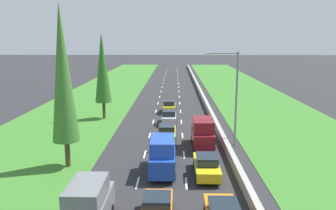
{
  "coord_description": "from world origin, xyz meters",
  "views": [
    {
      "loc": [
        0.88,
        -1.35,
        10.19
      ],
      "look_at": [
        -0.08,
        47.82,
        0.36
      ],
      "focal_mm": 35.72,
      "sensor_mm": 36.0,
      "label": 1
    }
  ],
  "objects_px": {
    "blue_van_centre_lane": "(163,155)",
    "silver_hatchback_centre_lane": "(169,117)",
    "street_light_mast": "(233,92)",
    "maroon_van_right_lane": "(203,133)",
    "yellow_sedan_centre_lane": "(167,133)",
    "grey_van_left_lane": "(88,206)",
    "poplar_tree_third": "(102,68)",
    "orange_hatchback_centre_lane": "(157,209)",
    "poplar_tree_second": "(63,74)",
    "yellow_hatchback_centre_lane": "(169,107)",
    "yellow_sedan_right_lane": "(206,165)"
  },
  "relations": [
    {
      "from": "poplar_tree_second",
      "to": "street_light_mast",
      "type": "bearing_deg",
      "value": 21.99
    },
    {
      "from": "yellow_sedan_right_lane",
      "to": "poplar_tree_second",
      "type": "bearing_deg",
      "value": 171.69
    },
    {
      "from": "orange_hatchback_centre_lane",
      "to": "maroon_van_right_lane",
      "type": "xyz_separation_m",
      "value": [
        3.61,
        13.26,
        0.56
      ]
    },
    {
      "from": "poplar_tree_third",
      "to": "orange_hatchback_centre_lane",
      "type": "bearing_deg",
      "value": -71.75
    },
    {
      "from": "yellow_hatchback_centre_lane",
      "to": "poplar_tree_third",
      "type": "distance_m",
      "value": 10.8
    },
    {
      "from": "blue_van_centre_lane",
      "to": "maroon_van_right_lane",
      "type": "xyz_separation_m",
      "value": [
        3.56,
        6.11,
        0.0
      ]
    },
    {
      "from": "street_light_mast",
      "to": "yellow_hatchback_centre_lane",
      "type": "bearing_deg",
      "value": 113.05
    },
    {
      "from": "yellow_sedan_right_lane",
      "to": "silver_hatchback_centre_lane",
      "type": "height_order",
      "value": "silver_hatchback_centre_lane"
    },
    {
      "from": "maroon_van_right_lane",
      "to": "poplar_tree_third",
      "type": "xyz_separation_m",
      "value": [
        -11.75,
        11.43,
        5.14
      ]
    },
    {
      "from": "orange_hatchback_centre_lane",
      "to": "maroon_van_right_lane",
      "type": "height_order",
      "value": "maroon_van_right_lane"
    },
    {
      "from": "silver_hatchback_centre_lane",
      "to": "street_light_mast",
      "type": "height_order",
      "value": "street_light_mast"
    },
    {
      "from": "grey_van_left_lane",
      "to": "yellow_sedan_centre_lane",
      "type": "bearing_deg",
      "value": 76.8
    },
    {
      "from": "maroon_van_right_lane",
      "to": "yellow_sedan_centre_lane",
      "type": "bearing_deg",
      "value": 148.13
    },
    {
      "from": "yellow_sedan_centre_lane",
      "to": "poplar_tree_second",
      "type": "distance_m",
      "value": 12.55
    },
    {
      "from": "silver_hatchback_centre_lane",
      "to": "poplar_tree_third",
      "type": "xyz_separation_m",
      "value": [
        -8.43,
        2.55,
        5.71
      ]
    },
    {
      "from": "yellow_sedan_right_lane",
      "to": "grey_van_left_lane",
      "type": "xyz_separation_m",
      "value": [
        -6.99,
        -7.46,
        0.59
      ]
    },
    {
      "from": "yellow_sedan_right_lane",
      "to": "grey_van_left_lane",
      "type": "bearing_deg",
      "value": -133.15
    },
    {
      "from": "orange_hatchback_centre_lane",
      "to": "poplar_tree_second",
      "type": "bearing_deg",
      "value": 132.95
    },
    {
      "from": "blue_van_centre_lane",
      "to": "silver_hatchback_centre_lane",
      "type": "distance_m",
      "value": 15.0
    },
    {
      "from": "orange_hatchback_centre_lane",
      "to": "blue_van_centre_lane",
      "type": "bearing_deg",
      "value": 89.58
    },
    {
      "from": "yellow_sedan_centre_lane",
      "to": "yellow_hatchback_centre_lane",
      "type": "relative_size",
      "value": 1.15
    },
    {
      "from": "silver_hatchback_centre_lane",
      "to": "poplar_tree_second",
      "type": "bearing_deg",
      "value": -119.66
    },
    {
      "from": "blue_van_centre_lane",
      "to": "street_light_mast",
      "type": "xyz_separation_m",
      "value": [
        6.37,
        6.74,
        3.83
      ]
    },
    {
      "from": "orange_hatchback_centre_lane",
      "to": "street_light_mast",
      "type": "height_order",
      "value": "street_light_mast"
    },
    {
      "from": "silver_hatchback_centre_lane",
      "to": "poplar_tree_third",
      "type": "bearing_deg",
      "value": 163.18
    },
    {
      "from": "grey_van_left_lane",
      "to": "poplar_tree_second",
      "type": "height_order",
      "value": "poplar_tree_second"
    },
    {
      "from": "yellow_hatchback_centre_lane",
      "to": "silver_hatchback_centre_lane",
      "type": "bearing_deg",
      "value": -89.18
    },
    {
      "from": "blue_van_centre_lane",
      "to": "grey_van_left_lane",
      "type": "bearing_deg",
      "value": -114.71
    },
    {
      "from": "maroon_van_right_lane",
      "to": "yellow_hatchback_centre_lane",
      "type": "distance_m",
      "value": 15.63
    },
    {
      "from": "grey_van_left_lane",
      "to": "poplar_tree_third",
      "type": "xyz_separation_m",
      "value": [
        -4.51,
        25.54,
        5.14
      ]
    },
    {
      "from": "orange_hatchback_centre_lane",
      "to": "maroon_van_right_lane",
      "type": "relative_size",
      "value": 0.8
    },
    {
      "from": "orange_hatchback_centre_lane",
      "to": "poplar_tree_second",
      "type": "xyz_separation_m",
      "value": [
        -7.64,
        8.21,
        6.66
      ]
    },
    {
      "from": "blue_van_centre_lane",
      "to": "poplar_tree_second",
      "type": "distance_m",
      "value": 9.88
    },
    {
      "from": "yellow_sedan_right_lane",
      "to": "grey_van_left_lane",
      "type": "distance_m",
      "value": 10.24
    },
    {
      "from": "street_light_mast",
      "to": "grey_van_left_lane",
      "type": "bearing_deg",
      "value": -124.28
    },
    {
      "from": "blue_van_centre_lane",
      "to": "street_light_mast",
      "type": "bearing_deg",
      "value": 46.62
    },
    {
      "from": "yellow_sedan_centre_lane",
      "to": "yellow_hatchback_centre_lane",
      "type": "xyz_separation_m",
      "value": [
        0.02,
        13.11,
        0.02
      ]
    },
    {
      "from": "orange_hatchback_centre_lane",
      "to": "grey_van_left_lane",
      "type": "xyz_separation_m",
      "value": [
        -3.63,
        -0.86,
        0.56
      ]
    },
    {
      "from": "maroon_van_right_lane",
      "to": "poplar_tree_second",
      "type": "xyz_separation_m",
      "value": [
        -11.25,
        -5.05,
        6.1
      ]
    },
    {
      "from": "poplar_tree_second",
      "to": "poplar_tree_third",
      "type": "height_order",
      "value": "poplar_tree_second"
    },
    {
      "from": "blue_van_centre_lane",
      "to": "street_light_mast",
      "type": "relative_size",
      "value": 0.54
    },
    {
      "from": "poplar_tree_second",
      "to": "poplar_tree_third",
      "type": "xyz_separation_m",
      "value": [
        -0.5,
        16.48,
        -0.96
      ]
    },
    {
      "from": "street_light_mast",
      "to": "poplar_tree_third",
      "type": "bearing_deg",
      "value": 143.43
    },
    {
      "from": "yellow_sedan_right_lane",
      "to": "grey_van_left_lane",
      "type": "height_order",
      "value": "grey_van_left_lane"
    },
    {
      "from": "silver_hatchback_centre_lane",
      "to": "poplar_tree_second",
      "type": "xyz_separation_m",
      "value": [
        -7.93,
        -13.93,
        6.66
      ]
    },
    {
      "from": "blue_van_centre_lane",
      "to": "grey_van_left_lane",
      "type": "relative_size",
      "value": 1.0
    },
    {
      "from": "poplar_tree_second",
      "to": "yellow_sedan_right_lane",
      "type": "bearing_deg",
      "value": -8.31
    },
    {
      "from": "yellow_sedan_right_lane",
      "to": "yellow_sedan_centre_lane",
      "type": "xyz_separation_m",
      "value": [
        -3.18,
        8.79,
        0.0
      ]
    },
    {
      "from": "silver_hatchback_centre_lane",
      "to": "yellow_hatchback_centre_lane",
      "type": "xyz_separation_m",
      "value": [
        -0.09,
        6.37,
        0.0
      ]
    },
    {
      "from": "poplar_tree_third",
      "to": "blue_van_centre_lane",
      "type": "bearing_deg",
      "value": -64.97
    }
  ]
}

